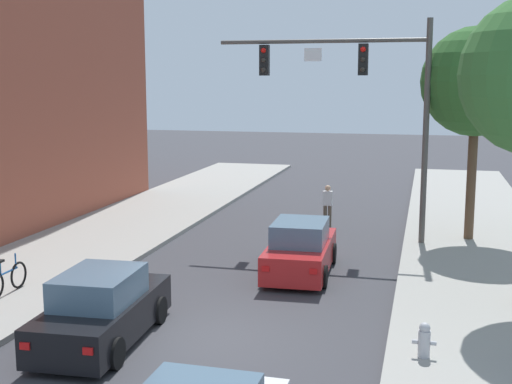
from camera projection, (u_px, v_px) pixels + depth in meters
The scene contains 8 objects.
ground_plane at pixel (204, 336), 15.13m from camera, with size 120.00×120.00×0.00m, color #38383D.
traffic_signal_mast at pixel (365, 88), 22.95m from camera, with size 7.22×0.38×7.50m.
car_lead_red at pixel (300, 250), 19.93m from camera, with size 1.96×4.30×1.60m.
car_following_black at pixel (102, 310), 14.68m from camera, with size 2.00×4.32×1.60m.
pedestrian_crossing_road at pixel (328, 204), 26.33m from camera, with size 0.36×0.22×1.64m.
bicycle_leaning at pixel (7, 279), 17.58m from camera, with size 0.12×1.77×0.98m.
fire_hydrant at pixel (424, 340), 13.57m from camera, with size 0.48×0.24×0.72m.
street_tree_second at pixel (476, 82), 23.00m from camera, with size 3.72×3.72×7.31m.
Camera 1 is at (4.67, -13.69, 5.62)m, focal length 47.73 mm.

